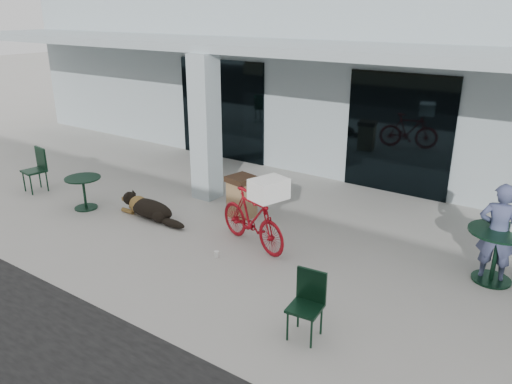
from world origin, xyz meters
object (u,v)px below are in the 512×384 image
Objects in this scene: cafe_table_far at (495,256)px; cafe_chair_far_a at (305,307)px; trash_receptacle at (242,197)px; cafe_chair_near at (34,170)px; person at (498,233)px; bicycle at (252,219)px; dog at (150,208)px; cafe_table_near at (84,193)px.

cafe_table_far is 3.36m from cafe_chair_far_a.
cafe_chair_far_a is 4.07m from trash_receptacle.
cafe_chair_near is 1.18× the size of trash_receptacle.
cafe_table_far is 0.37m from person.
bicycle is 1.08× the size of person.
cafe_table_far is (3.76, 1.13, -0.09)m from bicycle.
trash_receptacle reaches higher than dog.
dog is 1.49× the size of cafe_chair_far_a.
dog is at bearing -168.06° from cafe_table_far.
person is (1.64, 2.96, 0.34)m from cafe_chair_far_a.
dog is 1.85m from trash_receptacle.
trash_receptacle is (-3.01, 2.73, -0.02)m from cafe_chair_far_a.
bicycle reaches higher than cafe_table_far.
bicycle is at bearing -45.71° from trash_receptacle.
dog is at bearing 154.25° from cafe_chair_far_a.
bicycle is 5.74m from cafe_chair_near.
dog is 1.47× the size of cafe_table_far.
person reaches higher than cafe_chair_far_a.
cafe_chair_far_a reaches higher than cafe_table_far.
bicycle is at bearing 8.40° from cafe_table_near.
cafe_chair_far_a reaches higher than trash_receptacle.
cafe_chair_far_a is at bearing -42.23° from trash_receptacle.
dog is 1.55× the size of trash_receptacle.
person is at bearing 2.77° from trash_receptacle.
cafe_table_far reaches higher than dog.
cafe_chair_near is at bearing -162.39° from trash_receptacle.
dog is 6.29m from cafe_table_far.
person reaches higher than trash_receptacle.
cafe_table_far is at bearing 18.15° from cafe_chair_near.
cafe_chair_near is 7.89m from cafe_chair_far_a.
cafe_chair_far_a is 1.04× the size of trash_receptacle.
cafe_chair_near is 0.64× the size of person.
cafe_chair_far_a is (4.47, -1.61, 0.22)m from dog.
cafe_chair_near reaches higher than dog.
trash_receptacle is (2.97, 1.53, 0.09)m from cafe_table_near.
cafe_chair_near is (-3.32, -0.39, 0.28)m from dog.
cafe_chair_far_a is (-1.68, -2.91, 0.02)m from cafe_table_far.
person reaches higher than bicycle.
cafe_table_far is 0.57× the size of person.
cafe_table_near is 0.81× the size of cafe_table_far.
cafe_table_far is at bearing 115.86° from person.
person reaches higher than cafe_table_near.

